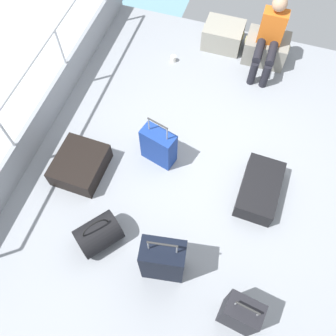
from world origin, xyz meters
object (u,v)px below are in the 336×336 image
(suitcase_0, at_px, (159,146))
(duffel_bag, at_px, (99,234))
(suitcase_3, at_px, (240,314))
(suitcase_1, at_px, (163,260))
(suitcase_2, at_px, (259,189))
(suitcase_4, at_px, (80,165))
(cargo_crate_1, at_px, (266,48))
(passenger_seated, at_px, (270,36))
(cargo_crate_0, at_px, (223,35))
(paper_cup, at_px, (173,59))

(suitcase_0, height_order, duffel_bag, suitcase_0)
(suitcase_3, bearing_deg, suitcase_0, 130.46)
(suitcase_1, distance_m, suitcase_2, 1.48)
(suitcase_4, bearing_deg, cargo_crate_1, 55.44)
(passenger_seated, distance_m, suitcase_2, 2.20)
(cargo_crate_1, relative_size, suitcase_3, 0.90)
(suitcase_0, relative_size, suitcase_4, 1.13)
(suitcase_3, xyz_separation_m, suitcase_4, (-2.23, 1.12, -0.18))
(cargo_crate_0, distance_m, suitcase_4, 2.98)
(suitcase_0, distance_m, suitcase_1, 1.43)
(suitcase_4, height_order, duffel_bag, duffel_bag)
(duffel_bag, xyz_separation_m, paper_cup, (-0.05, 2.94, -0.13))
(duffel_bag, bearing_deg, paper_cup, 90.99)
(suitcase_2, relative_size, suitcase_4, 1.18)
(suitcase_0, bearing_deg, cargo_crate_0, 82.88)
(suitcase_3, relative_size, paper_cup, 7.28)
(cargo_crate_1, distance_m, suitcase_3, 3.80)
(passenger_seated, bearing_deg, suitcase_4, -126.47)
(passenger_seated, xyz_separation_m, suitcase_0, (-0.96, -2.00, -0.29))
(suitcase_1, xyz_separation_m, duffel_bag, (-0.79, 0.10, -0.17))
(cargo_crate_1, xyz_separation_m, suitcase_3, (0.40, -3.78, 0.13))
(duffel_bag, height_order, paper_cup, duffel_bag)
(suitcase_0, bearing_deg, suitcase_2, -5.42)
(cargo_crate_1, bearing_deg, suitcase_2, -81.24)
(cargo_crate_0, relative_size, passenger_seated, 0.57)
(paper_cup, bearing_deg, duffel_bag, -89.01)
(suitcase_0, distance_m, suitcase_2, 1.33)
(cargo_crate_0, bearing_deg, suitcase_1, -86.56)
(suitcase_0, bearing_deg, paper_cup, 101.28)
(suitcase_0, xyz_separation_m, duffel_bag, (-0.29, -1.24, -0.09))
(suitcase_1, bearing_deg, suitcase_2, 56.18)
(suitcase_0, bearing_deg, suitcase_3, -49.54)
(cargo_crate_0, xyz_separation_m, suitcase_2, (1.03, -2.39, -0.05))
(suitcase_2, bearing_deg, suitcase_3, -88.18)
(cargo_crate_0, xyz_separation_m, suitcase_3, (1.08, -3.87, 0.14))
(suitcase_4, relative_size, paper_cup, 6.72)
(suitcase_2, height_order, paper_cup, suitcase_2)
(suitcase_3, bearing_deg, cargo_crate_0, 105.59)
(cargo_crate_1, height_order, suitcase_2, cargo_crate_1)
(cargo_crate_1, distance_m, paper_cup, 1.39)
(suitcase_3, xyz_separation_m, duffel_bag, (-1.65, 0.35, -0.13))
(suitcase_2, height_order, duffel_bag, duffel_bag)
(cargo_crate_1, relative_size, suitcase_0, 0.87)
(suitcase_4, bearing_deg, suitcase_0, 28.77)
(passenger_seated, height_order, duffel_bag, passenger_seated)
(suitcase_0, xyz_separation_m, suitcase_1, (0.50, -1.34, 0.09))
(suitcase_0, xyz_separation_m, suitcase_2, (1.32, -0.12, -0.14))
(passenger_seated, distance_m, suitcase_3, 3.63)
(suitcase_1, bearing_deg, cargo_crate_0, 93.44)
(suitcase_1, xyz_separation_m, paper_cup, (-0.84, 3.03, -0.31))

